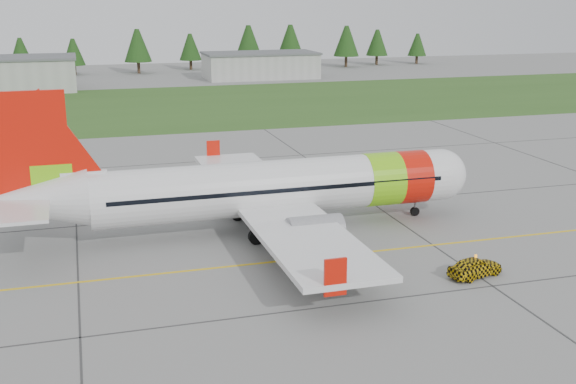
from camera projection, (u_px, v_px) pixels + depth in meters
name	position (u px, v px, depth m)	size (l,w,h in m)	color
ground	(343.00, 305.00, 42.58)	(320.00, 320.00, 0.00)	gray
aircraft	(266.00, 189.00, 55.37)	(37.77, 34.62, 11.45)	silver
follow_me_car	(476.00, 248.00, 46.37)	(1.55, 1.32, 3.86)	yellow
grass_strip	(167.00, 106.00, 118.44)	(320.00, 50.00, 0.03)	#30561E
taxi_guideline	(303.00, 259.00, 49.98)	(120.00, 0.25, 0.02)	gold
hangar_east	(260.00, 66.00, 157.87)	(24.00, 12.00, 5.20)	#A8A8A3
treeline	(136.00, 51.00, 168.93)	(160.00, 8.00, 10.00)	#1C3F14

